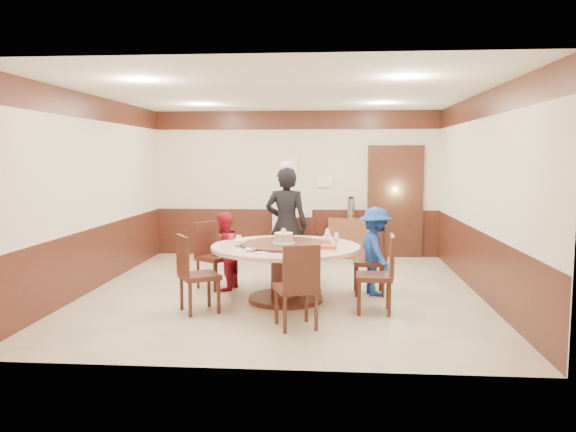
# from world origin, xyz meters

# --- Properties ---
(room) EXTENTS (6.00, 6.04, 2.84)m
(room) POSITION_xyz_m (0.01, 0.01, 1.08)
(room) COLOR beige
(room) RESTS_ON ground
(banquet_table) EXTENTS (1.98, 1.98, 0.78)m
(banquet_table) POSITION_xyz_m (0.08, -0.54, 0.53)
(banquet_table) COLOR #421D14
(banquet_table) RESTS_ON ground
(chair_0) EXTENTS (0.45, 0.45, 0.97)m
(chair_0) POSITION_xyz_m (1.24, -0.08, 0.30)
(chair_0) COLOR #421D14
(chair_0) RESTS_ON ground
(chair_1) EXTENTS (0.49, 0.50, 0.97)m
(chair_1) POSITION_xyz_m (0.22, 0.75, 0.30)
(chair_1) COLOR #421D14
(chair_1) RESTS_ON ground
(chair_2) EXTENTS (0.62, 0.61, 0.97)m
(chair_2) POSITION_xyz_m (-1.02, 0.12, 0.30)
(chair_2) COLOR #421D14
(chair_2) RESTS_ON ground
(chair_3) EXTENTS (0.61, 0.61, 0.97)m
(chair_3) POSITION_xyz_m (-0.95, -1.18, 0.30)
(chair_3) COLOR #421D14
(chair_3) RESTS_ON ground
(chair_4) EXTENTS (0.56, 0.57, 0.97)m
(chair_4) POSITION_xyz_m (0.31, -1.74, 0.30)
(chair_4) COLOR #421D14
(chair_4) RESTS_ON ground
(chair_5) EXTENTS (0.47, 0.46, 0.97)m
(chair_5) POSITION_xyz_m (1.24, -1.03, 0.30)
(chair_5) COLOR #421D14
(chair_5) RESTS_ON ground
(person_standing) EXTENTS (0.68, 0.47, 1.77)m
(person_standing) POSITION_xyz_m (0.00, 0.55, 0.89)
(person_standing) COLOR black
(person_standing) RESTS_ON ground
(person_red) EXTENTS (0.54, 0.63, 1.13)m
(person_red) POSITION_xyz_m (-0.86, 0.00, 0.57)
(person_red) COLOR #A71628
(person_red) RESTS_ON ground
(person_blue) EXTENTS (0.64, 0.88, 1.23)m
(person_blue) POSITION_xyz_m (1.30, -0.12, 0.62)
(person_blue) COLOR navy
(person_blue) RESTS_ON ground
(birthday_cake) EXTENTS (0.30, 0.30, 0.20)m
(birthday_cake) POSITION_xyz_m (0.06, -0.54, 0.85)
(birthday_cake) COLOR white
(birthday_cake) RESTS_ON banquet_table
(teapot_left) EXTENTS (0.17, 0.15, 0.13)m
(teapot_left) POSITION_xyz_m (-0.52, -0.66, 0.81)
(teapot_left) COLOR white
(teapot_left) RESTS_ON banquet_table
(teapot_right) EXTENTS (0.17, 0.15, 0.13)m
(teapot_right) POSITION_xyz_m (0.63, -0.33, 0.81)
(teapot_right) COLOR white
(teapot_right) RESTS_ON banquet_table
(bowl_0) EXTENTS (0.14, 0.14, 0.04)m
(bowl_0) POSITION_xyz_m (-0.44, -0.17, 0.77)
(bowl_0) COLOR white
(bowl_0) RESTS_ON banquet_table
(bowl_1) EXTENTS (0.15, 0.15, 0.05)m
(bowl_1) POSITION_xyz_m (0.42, -1.06, 0.77)
(bowl_1) COLOR white
(bowl_1) RESTS_ON banquet_table
(bowl_2) EXTENTS (0.14, 0.14, 0.04)m
(bowl_2) POSITION_xyz_m (-0.31, -1.05, 0.77)
(bowl_2) COLOR white
(bowl_2) RESTS_ON banquet_table
(bowl_3) EXTENTS (0.12, 0.12, 0.04)m
(bowl_3) POSITION_xyz_m (0.73, -0.68, 0.77)
(bowl_3) COLOR white
(bowl_3) RESTS_ON banquet_table
(saucer_near) EXTENTS (0.18, 0.18, 0.01)m
(saucer_near) POSITION_xyz_m (-0.17, -1.19, 0.76)
(saucer_near) COLOR white
(saucer_near) RESTS_ON banquet_table
(saucer_far) EXTENTS (0.18, 0.18, 0.01)m
(saucer_far) POSITION_xyz_m (0.53, -0.04, 0.76)
(saucer_far) COLOR white
(saucer_far) RESTS_ON banquet_table
(shrimp_platter) EXTENTS (0.30, 0.20, 0.06)m
(shrimp_platter) POSITION_xyz_m (0.63, -0.89, 0.78)
(shrimp_platter) COLOR white
(shrimp_platter) RESTS_ON banquet_table
(bottle_0) EXTENTS (0.06, 0.06, 0.16)m
(bottle_0) POSITION_xyz_m (0.63, -0.62, 0.83)
(bottle_0) COLOR white
(bottle_0) RESTS_ON banquet_table
(bottle_1) EXTENTS (0.06, 0.06, 0.16)m
(bottle_1) POSITION_xyz_m (0.76, -0.51, 0.83)
(bottle_1) COLOR white
(bottle_1) RESTS_ON banquet_table
(bottle_2) EXTENTS (0.06, 0.06, 0.16)m
(bottle_2) POSITION_xyz_m (0.63, -0.13, 0.83)
(bottle_2) COLOR white
(bottle_2) RESTS_ON banquet_table
(tv_stand) EXTENTS (0.85, 0.45, 0.50)m
(tv_stand) POSITION_xyz_m (-0.06, 2.75, 0.25)
(tv_stand) COLOR #421D14
(tv_stand) RESTS_ON ground
(television) EXTENTS (0.77, 0.22, 0.44)m
(television) POSITION_xyz_m (-0.06, 2.75, 0.72)
(television) COLOR gray
(television) RESTS_ON tv_stand
(side_cabinet) EXTENTS (0.80, 0.40, 0.75)m
(side_cabinet) POSITION_xyz_m (1.03, 2.78, 0.38)
(side_cabinet) COLOR brown
(side_cabinet) RESTS_ON ground
(thermos) EXTENTS (0.15, 0.15, 0.38)m
(thermos) POSITION_xyz_m (1.06, 2.78, 0.94)
(thermos) COLOR silver
(thermos) RESTS_ON side_cabinet
(notice_left) EXTENTS (0.25, 0.00, 0.35)m
(notice_left) POSITION_xyz_m (-0.10, 2.96, 1.75)
(notice_left) COLOR white
(notice_left) RESTS_ON room
(notice_right) EXTENTS (0.30, 0.00, 0.22)m
(notice_right) POSITION_xyz_m (0.55, 2.96, 1.45)
(notice_right) COLOR white
(notice_right) RESTS_ON room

